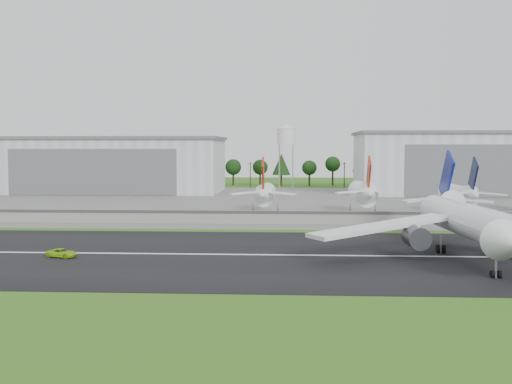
# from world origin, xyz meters

# --- Properties ---
(ground) EXTENTS (600.00, 600.00, 0.00)m
(ground) POSITION_xyz_m (0.00, 0.00, 0.00)
(ground) COLOR #266417
(ground) RESTS_ON ground
(runway) EXTENTS (320.00, 60.00, 0.10)m
(runway) POSITION_xyz_m (0.00, 10.00, 0.05)
(runway) COLOR black
(runway) RESTS_ON ground
(runway_centerline) EXTENTS (220.00, 1.00, 0.02)m
(runway_centerline) POSITION_xyz_m (0.00, 10.00, 0.11)
(runway_centerline) COLOR white
(runway_centerline) RESTS_ON runway
(apron) EXTENTS (320.00, 150.00, 0.10)m
(apron) POSITION_xyz_m (0.00, 120.00, 0.05)
(apron) COLOR slate
(apron) RESTS_ON ground
(blast_fence) EXTENTS (240.00, 0.61, 3.50)m
(blast_fence) POSITION_xyz_m (0.00, 54.99, 1.81)
(blast_fence) COLOR gray
(blast_fence) RESTS_ON ground
(hangar_west) EXTENTS (97.00, 44.00, 23.20)m
(hangar_west) POSITION_xyz_m (-80.00, 164.92, 11.63)
(hangar_west) COLOR silver
(hangar_west) RESTS_ON ground
(hangar_east) EXTENTS (102.00, 47.00, 25.20)m
(hangar_east) POSITION_xyz_m (75.00, 164.92, 12.63)
(hangar_east) COLOR silver
(hangar_east) RESTS_ON ground
(water_tower) EXTENTS (8.40, 8.40, 29.40)m
(water_tower) POSITION_xyz_m (-5.00, 185.00, 24.55)
(water_tower) COLOR #99999E
(water_tower) RESTS_ON ground
(utility_poles) EXTENTS (230.00, 3.00, 12.00)m
(utility_poles) POSITION_xyz_m (0.00, 200.00, 0.00)
(utility_poles) COLOR black
(utility_poles) RESTS_ON ground
(treeline) EXTENTS (320.00, 16.00, 22.00)m
(treeline) POSITION_xyz_m (0.00, 215.00, 0.00)
(treeline) COLOR black
(treeline) RESTS_ON ground
(main_airliner) EXTENTS (57.14, 59.25, 18.17)m
(main_airliner) POSITION_xyz_m (28.54, 9.56, 4.89)
(main_airliner) COLOR white
(main_airliner) RESTS_ON runway
(ground_vehicle) EXTENTS (5.86, 3.85, 1.50)m
(ground_vehicle) POSITION_xyz_m (-41.27, 5.49, 0.85)
(ground_vehicle) COLOR #8FCA17
(ground_vehicle) RESTS_ON runway
(parked_jet_red_a) EXTENTS (7.36, 31.29, 16.43)m
(parked_jet_red_a) POSITION_xyz_m (-9.63, 76.52, 5.94)
(parked_jet_red_a) COLOR white
(parked_jet_red_a) RESTS_ON ground
(parked_jet_red_b) EXTENTS (7.36, 31.29, 16.80)m
(parked_jet_red_b) POSITION_xyz_m (17.52, 76.58, 6.28)
(parked_jet_red_b) COLOR white
(parked_jet_red_b) RESTS_ON ground
(parked_jet_navy) EXTENTS (7.36, 31.29, 16.49)m
(parked_jet_navy) POSITION_xyz_m (43.87, 76.53, 6.00)
(parked_jet_navy) COLOR white
(parked_jet_navy) RESTS_ON ground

